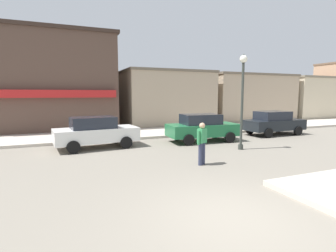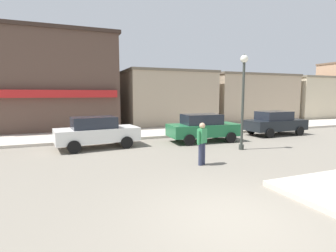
# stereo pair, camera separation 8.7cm
# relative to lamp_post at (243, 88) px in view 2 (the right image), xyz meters

# --- Properties ---
(ground_plane) EXTENTS (160.00, 160.00, 0.00)m
(ground_plane) POSITION_rel_lamp_post_xyz_m (-4.62, -5.84, -2.96)
(ground_plane) COLOR gray
(kerb_far) EXTENTS (80.00, 4.00, 0.15)m
(kerb_far) POSITION_rel_lamp_post_xyz_m (-4.62, 6.47, -2.88)
(kerb_far) COLOR beige
(kerb_far) RESTS_ON ground
(lamp_post) EXTENTS (0.36, 0.36, 4.54)m
(lamp_post) POSITION_rel_lamp_post_xyz_m (0.00, 0.00, 0.00)
(lamp_post) COLOR #333833
(lamp_post) RESTS_ON ground
(parked_car_nearest) EXTENTS (4.15, 2.19, 1.56)m
(parked_car_nearest) POSITION_rel_lamp_post_xyz_m (-6.47, 3.04, -2.15)
(parked_car_nearest) COLOR white
(parked_car_nearest) RESTS_ON ground
(parked_car_second) EXTENTS (4.09, 2.05, 1.56)m
(parked_car_second) POSITION_rel_lamp_post_xyz_m (-0.67, 2.58, -2.15)
(parked_car_second) COLOR #1E6B3D
(parked_car_second) RESTS_ON ground
(parked_car_third) EXTENTS (4.01, 1.90, 1.56)m
(parked_car_third) POSITION_rel_lamp_post_xyz_m (4.93, 2.99, -2.15)
(parked_car_third) COLOR black
(parked_car_third) RESTS_ON ground
(pedestrian_crossing_near) EXTENTS (0.53, 0.36, 1.61)m
(pedestrian_crossing_near) POSITION_rel_lamp_post_xyz_m (-3.14, -1.73, -2.09)
(pedestrian_crossing_near) COLOR #2D334C
(pedestrian_crossing_near) RESTS_ON ground
(building_corner_shop) EXTENTS (10.71, 9.52, 7.10)m
(building_corner_shop) POSITION_rel_lamp_post_xyz_m (-9.34, 12.98, 0.60)
(building_corner_shop) COLOR brown
(building_corner_shop) RESTS_ON ground
(building_storefront_left_near) EXTENTS (7.54, 6.67, 4.64)m
(building_storefront_left_near) POSITION_rel_lamp_post_xyz_m (0.52, 11.86, -0.63)
(building_storefront_left_near) COLOR tan
(building_storefront_left_near) RESTS_ON ground
(building_storefront_left_mid) EXTENTS (8.98, 7.04, 4.60)m
(building_storefront_left_mid) POSITION_rel_lamp_post_xyz_m (9.33, 12.35, -0.65)
(building_storefront_left_mid) COLOR tan
(building_storefront_left_mid) RESTS_ON ground
(building_storefront_right_near) EXTENTS (8.24, 8.05, 4.53)m
(building_storefront_right_near) POSITION_rel_lamp_post_xyz_m (18.23, 12.64, -0.69)
(building_storefront_right_near) COLOR beige
(building_storefront_right_near) RESTS_ON ground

